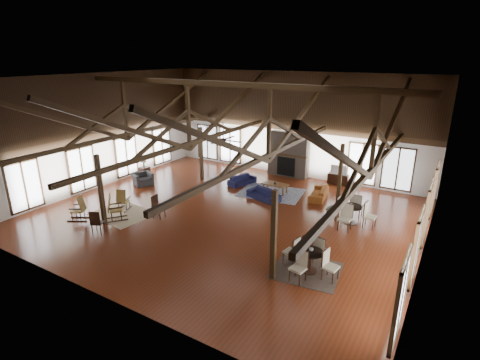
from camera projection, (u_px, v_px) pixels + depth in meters
The scene contains 31 objects.
floor at pixel (227, 214), 16.95m from camera, with size 16.00×16.00×0.00m, color #5C2113.
ceiling at pixel (226, 78), 15.03m from camera, with size 16.00×14.00×0.02m, color black.
wall_back at pixel (292, 125), 21.68m from camera, with size 16.00×0.02×6.00m, color silver.
wall_front at pixel (89, 204), 10.31m from camera, with size 16.00×0.02×6.00m, color silver.
wall_left at pixel (100, 131), 19.89m from camera, with size 0.02×14.00×6.00m, color silver.
wall_right at pixel (434, 181), 12.09m from camera, with size 0.02×14.00×6.00m, color silver.
roof_truss at pixel (226, 126), 15.66m from camera, with size 15.60×14.07×3.14m.
post_grid at pixel (227, 183), 16.47m from camera, with size 8.16×7.16×3.05m.
fireplace at pixel (289, 155), 21.96m from camera, with size 2.50×0.69×2.60m.
ceiling_fan at pixel (223, 139), 14.70m from camera, with size 1.60×1.60×0.75m.
sofa_navy_front at pixel (264, 194), 18.64m from camera, with size 1.79×0.70×0.52m, color #131535.
sofa_navy_left at pixel (242, 180), 20.82m from camera, with size 0.65×1.66×0.48m, color #131336.
sofa_orange at pixel (319, 193), 18.84m from camera, with size 0.72×1.84×0.54m, color brown.
coffee_table at pixel (275, 185), 19.46m from camera, with size 1.36×0.74×0.50m.
vase at pixel (275, 183), 19.32m from camera, with size 0.16×0.16×0.17m, color #B2B2B2.
armchair at pixel (143, 179), 20.72m from camera, with size 0.89×1.02×0.66m, color #2B2C2E.
side_table_lamp at pixel (144, 170), 21.80m from camera, with size 0.49×0.49×1.26m.
rocking_chair_a at pixel (122, 200), 17.28m from camera, with size 0.70×0.91×1.04m.
rocking_chair_b at pixel (113, 208), 16.22m from camera, with size 0.96×1.04×1.20m.
rocking_chair_c at pixel (80, 209), 16.27m from camera, with size 0.98×0.83×1.12m.
side_chair_a at pixel (157, 205), 16.48m from camera, with size 0.48×0.48×1.04m.
side_chair_b at pixel (96, 221), 14.92m from camera, with size 0.58×0.58×1.03m.
cafe_table_near at pixel (310, 258), 12.36m from camera, with size 2.02×2.02×1.04m.
cafe_table_far at pixel (351, 211), 15.92m from camera, with size 2.11×2.11×1.10m.
cup_near at pixel (311, 249), 12.32m from camera, with size 0.14×0.14×0.11m, color #B2B2B2.
cup_far at pixel (351, 205), 15.85m from camera, with size 0.12×0.12×0.10m, color #B2B2B2.
tv_console at pixel (338, 179), 20.87m from camera, with size 1.14×0.43×0.57m, color black.
television at pixel (339, 170), 20.69m from camera, with size 0.91×0.12×0.52m, color #B2B2B2.
rug_tan at pixel (123, 214), 17.01m from camera, with size 2.62×2.06×0.01m, color #C3B087.
rug_navy at pixel (271, 193), 19.59m from camera, with size 3.21×2.40×0.01m, color #1A2249.
rug_dark at pixel (306, 270), 12.56m from camera, with size 2.15×1.95×0.01m, color black.
Camera 1 is at (8.50, -13.04, 6.92)m, focal length 28.00 mm.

